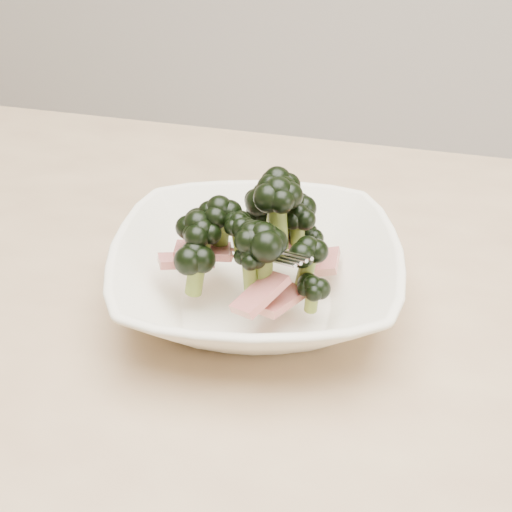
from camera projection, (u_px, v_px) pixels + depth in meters
dining_table at (300, 414)px, 0.66m from camera, size 1.20×0.80×0.75m
broccoli_dish at (256, 266)px, 0.62m from camera, size 0.30×0.30×0.13m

